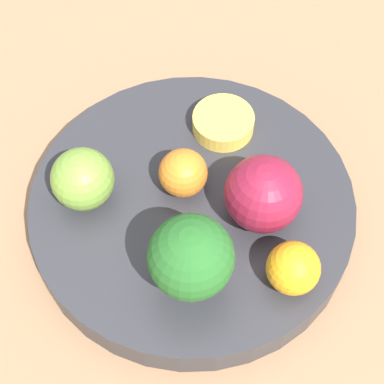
{
  "coord_description": "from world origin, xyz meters",
  "views": [
    {
      "loc": [
        -0.07,
        0.26,
        0.49
      ],
      "look_at": [
        0.0,
        0.0,
        0.06
      ],
      "focal_mm": 60.0,
      "sensor_mm": 36.0,
      "label": 1
    }
  ],
  "objects_px": {
    "broccoli": "(191,258)",
    "orange_back": "(293,268)",
    "bowl": "(192,208)",
    "apple_red": "(262,199)",
    "small_cup": "(223,123)",
    "apple_green": "(82,179)",
    "orange_front": "(183,173)"
  },
  "relations": [
    {
      "from": "bowl",
      "to": "broccoli",
      "type": "height_order",
      "value": "broccoli"
    },
    {
      "from": "bowl",
      "to": "apple_red",
      "type": "xyz_separation_m",
      "value": [
        -0.06,
        0.0,
        0.04
      ]
    },
    {
      "from": "apple_red",
      "to": "orange_front",
      "type": "xyz_separation_m",
      "value": [
        0.07,
        -0.01,
        -0.01
      ]
    },
    {
      "from": "bowl",
      "to": "apple_red",
      "type": "relative_size",
      "value": 4.39
    },
    {
      "from": "orange_front",
      "to": "apple_red",
      "type": "bearing_deg",
      "value": 167.87
    },
    {
      "from": "small_cup",
      "to": "broccoli",
      "type": "bearing_deg",
      "value": 94.52
    },
    {
      "from": "orange_back",
      "to": "small_cup",
      "type": "height_order",
      "value": "orange_back"
    },
    {
      "from": "apple_red",
      "to": "apple_green",
      "type": "xyz_separation_m",
      "value": [
        0.14,
        0.02,
        -0.01
      ]
    },
    {
      "from": "apple_green",
      "to": "orange_back",
      "type": "height_order",
      "value": "apple_green"
    },
    {
      "from": "broccoli",
      "to": "small_cup",
      "type": "height_order",
      "value": "broccoli"
    },
    {
      "from": "apple_green",
      "to": "orange_front",
      "type": "bearing_deg",
      "value": -158.15
    },
    {
      "from": "orange_front",
      "to": "small_cup",
      "type": "bearing_deg",
      "value": -104.31
    },
    {
      "from": "bowl",
      "to": "apple_red",
      "type": "distance_m",
      "value": 0.07
    },
    {
      "from": "apple_red",
      "to": "orange_back",
      "type": "height_order",
      "value": "apple_red"
    },
    {
      "from": "orange_back",
      "to": "bowl",
      "type": "bearing_deg",
      "value": -29.37
    },
    {
      "from": "orange_back",
      "to": "broccoli",
      "type": "bearing_deg",
      "value": 18.4
    },
    {
      "from": "broccoli",
      "to": "orange_front",
      "type": "xyz_separation_m",
      "value": [
        0.03,
        -0.08,
        -0.03
      ]
    },
    {
      "from": "orange_front",
      "to": "orange_back",
      "type": "relative_size",
      "value": 0.99
    },
    {
      "from": "orange_front",
      "to": "orange_back",
      "type": "bearing_deg",
      "value": 148.91
    },
    {
      "from": "apple_green",
      "to": "small_cup",
      "type": "xyz_separation_m",
      "value": [
        -0.09,
        -0.1,
        -0.02
      ]
    },
    {
      "from": "bowl",
      "to": "apple_green",
      "type": "distance_m",
      "value": 0.09
    },
    {
      "from": "orange_front",
      "to": "small_cup",
      "type": "xyz_separation_m",
      "value": [
        -0.02,
        -0.07,
        -0.01
      ]
    },
    {
      "from": "broccoli",
      "to": "orange_back",
      "type": "bearing_deg",
      "value": -161.6
    },
    {
      "from": "apple_red",
      "to": "apple_green",
      "type": "bearing_deg",
      "value": 6.22
    },
    {
      "from": "bowl",
      "to": "orange_back",
      "type": "bearing_deg",
      "value": 150.63
    },
    {
      "from": "apple_red",
      "to": "apple_green",
      "type": "height_order",
      "value": "apple_red"
    },
    {
      "from": "apple_green",
      "to": "orange_back",
      "type": "bearing_deg",
      "value": 169.96
    },
    {
      "from": "apple_red",
      "to": "orange_back",
      "type": "xyz_separation_m",
      "value": [
        -0.03,
        0.05,
        -0.01
      ]
    },
    {
      "from": "broccoli",
      "to": "orange_back",
      "type": "height_order",
      "value": "broccoli"
    },
    {
      "from": "orange_front",
      "to": "apple_green",
      "type": "bearing_deg",
      "value": 21.85
    },
    {
      "from": "apple_red",
      "to": "bowl",
      "type": "bearing_deg",
      "value": -4.68
    },
    {
      "from": "apple_red",
      "to": "orange_back",
      "type": "relative_size",
      "value": 1.51
    }
  ]
}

